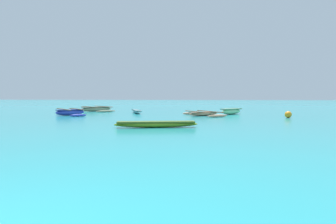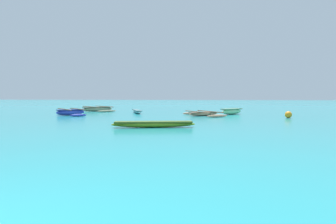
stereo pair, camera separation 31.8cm
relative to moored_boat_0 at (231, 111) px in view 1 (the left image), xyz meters
name	(u,v)px [view 1 (the left image)]	position (x,y,z in m)	size (l,w,h in m)	color
moored_boat_0	(231,111)	(0.00, 0.00, 0.00)	(2.05, 2.07, 0.50)	#9EE7A1
moored_boat_1	(156,124)	(-4.58, -10.15, -0.10)	(4.08, 1.38, 0.30)	olive
moored_boat_2	(204,114)	(-2.31, -1.91, -0.11)	(3.55, 4.04, 0.35)	tan
moored_boat_3	(70,112)	(-12.94, -2.82, -0.02)	(3.72, 3.71, 0.52)	#3542BB
moored_boat_4	(136,111)	(-8.33, 0.48, -0.10)	(1.79, 3.34, 0.30)	#64AEB6
moored_boat_5	(97,109)	(-13.14, 2.90, -0.04)	(4.48, 4.30, 0.50)	tan
mooring_buoy_0	(288,115)	(3.59, -3.23, -0.04)	(0.47, 0.47, 0.47)	orange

